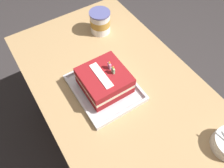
# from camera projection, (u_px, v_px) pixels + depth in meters

# --- Properties ---
(ground_plane) EXTENTS (8.00, 8.00, 0.00)m
(ground_plane) POSITION_uv_depth(u_px,v_px,m) (116.00, 141.00, 1.64)
(ground_plane) COLOR #383333
(dining_table) EXTENTS (1.24, 0.73, 0.74)m
(dining_table) POSITION_uv_depth(u_px,v_px,m) (119.00, 98.00, 1.12)
(dining_table) COLOR tan
(dining_table) RESTS_ON ground_plane
(foil_tray) EXTENTS (0.32, 0.27, 0.02)m
(foil_tray) POSITION_uv_depth(u_px,v_px,m) (105.00, 88.00, 1.02)
(foil_tray) COLOR silver
(foil_tray) RESTS_ON dining_table
(birthday_cake) EXTENTS (0.20, 0.20, 0.14)m
(birthday_cake) POSITION_uv_depth(u_px,v_px,m) (104.00, 80.00, 0.96)
(birthday_cake) COLOR maroon
(birthday_cake) RESTS_ON foil_tray
(ice_cream_tub) EXTENTS (0.11, 0.11, 0.13)m
(ice_cream_tub) POSITION_uv_depth(u_px,v_px,m) (100.00, 22.00, 1.20)
(ice_cream_tub) COLOR white
(ice_cream_tub) RESTS_ON dining_table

